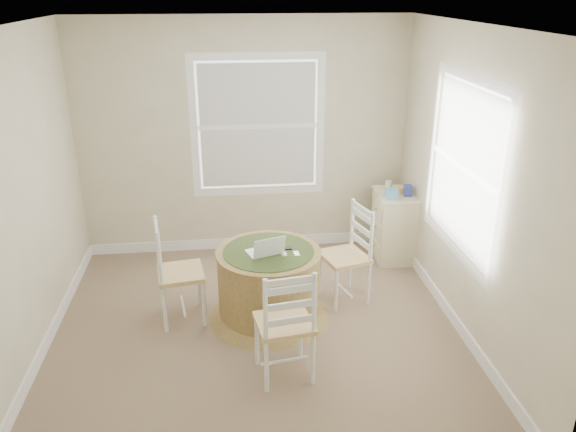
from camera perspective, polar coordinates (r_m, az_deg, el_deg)
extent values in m
cube|color=#8F715B|center=(5.11, -3.16, -11.92)|extent=(3.60, 3.60, 0.02)
cube|color=white|center=(4.23, -3.95, 18.85)|extent=(3.60, 3.60, 0.02)
cube|color=#B7AF90|center=(6.23, -4.47, 7.78)|extent=(3.60, 0.02, 2.60)
cube|color=#B7AF90|center=(2.88, -1.43, -10.67)|extent=(3.60, 0.02, 2.60)
cube|color=#B7AF90|center=(4.78, -25.74, 0.92)|extent=(0.02, 3.60, 2.60)
cube|color=#B7AF90|center=(4.93, 18.02, 2.71)|extent=(0.02, 3.60, 2.60)
cube|color=white|center=(6.63, -4.14, -2.68)|extent=(3.60, 0.02, 0.12)
cube|color=white|center=(5.31, -23.26, -11.61)|extent=(0.02, 3.60, 0.12)
cube|color=white|center=(5.44, 16.26, -9.66)|extent=(0.02, 3.60, 0.12)
cylinder|color=#A28148|center=(5.15, -1.95, -6.66)|extent=(0.92, 0.92, 0.60)
cone|color=#A28148|center=(5.32, -1.90, -9.78)|extent=(1.12, 1.12, 0.07)
cylinder|color=#A28148|center=(5.02, -1.99, -3.79)|extent=(0.94, 0.94, 0.03)
cylinder|color=#404F22|center=(5.01, -1.99, -3.62)|extent=(0.81, 0.81, 0.01)
cone|color=#404F22|center=(5.04, -1.98, -4.19)|extent=(0.90, 0.90, 0.10)
cube|color=white|center=(5.00, -2.46, -3.68)|extent=(0.34, 0.29, 0.02)
cube|color=silver|center=(4.99, -2.46, -3.58)|extent=(0.26, 0.18, 0.00)
cube|color=black|center=(4.85, -1.89, -3.19)|extent=(0.29, 0.15, 0.19)
ellipsoid|color=white|center=(4.94, -0.39, -3.89)|extent=(0.06, 0.09, 0.03)
cube|color=#B7BABF|center=(4.96, 0.87, -3.89)|extent=(0.05, 0.09, 0.02)
cube|color=black|center=(5.04, 0.01, -3.36)|extent=(0.06, 0.05, 0.02)
cube|color=beige|center=(6.36, 10.70, -1.07)|extent=(0.42, 0.56, 0.75)
cube|color=beige|center=(6.22, 10.96, 2.17)|extent=(0.45, 0.59, 0.02)
cube|color=beige|center=(6.41, 8.80, -2.97)|extent=(0.03, 0.47, 0.16)
cube|color=beige|center=(6.31, 8.92, -1.09)|extent=(0.03, 0.47, 0.16)
cube|color=beige|center=(6.23, 9.04, 0.76)|extent=(0.03, 0.47, 0.16)
cube|color=#5699C6|center=(6.06, 10.48, 2.26)|extent=(0.12, 0.12, 0.10)
cube|color=#EAAD52|center=(6.25, 11.33, 2.62)|extent=(0.15, 0.11, 0.06)
cube|color=navy|center=(6.15, 12.08, 2.55)|extent=(0.08, 0.08, 0.12)
cylinder|color=beige|center=(6.34, 10.16, 3.14)|extent=(0.07, 0.07, 0.09)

